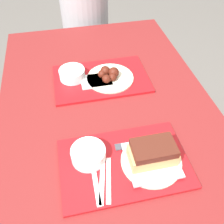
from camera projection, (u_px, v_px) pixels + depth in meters
name	position (u px, v px, depth m)	size (l,w,h in m)	color
ground_plane	(112.00, 200.00, 1.59)	(12.00, 12.00, 0.00)	#605B56
picnic_table	(112.00, 134.00, 1.11)	(0.95, 1.68, 0.76)	maroon
picnic_bench_far	(85.00, 59.00, 2.04)	(0.90, 0.28, 0.43)	maroon
tray_near	(125.00, 163.00, 0.89)	(0.46, 0.30, 0.01)	#B21419
tray_far	(101.00, 79.00, 1.22)	(0.46, 0.30, 0.01)	#B21419
bowl_coleslaw_near	(88.00, 154.00, 0.88)	(0.12, 0.12, 0.05)	white
brisket_sandwich_plate	(152.00, 156.00, 0.86)	(0.22, 0.22, 0.10)	beige
plastic_fork_near	(102.00, 181.00, 0.83)	(0.05, 0.17, 0.00)	white
plastic_knife_near	(109.00, 180.00, 0.84)	(0.05, 0.17, 0.00)	white
plastic_spoon_near	(96.00, 182.00, 0.83)	(0.02, 0.17, 0.00)	white
condiment_packet	(119.00, 147.00, 0.93)	(0.04, 0.03, 0.01)	#3F3F47
bowl_coleslaw_far	(72.00, 73.00, 1.20)	(0.12, 0.12, 0.05)	white
wings_plate_far	(109.00, 76.00, 1.20)	(0.23, 0.23, 0.06)	beige
napkin_far	(96.00, 81.00, 1.20)	(0.15, 0.10, 0.01)	white
person_seated_across	(85.00, 15.00, 1.78)	(0.33, 0.33, 0.73)	#9E9EA3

